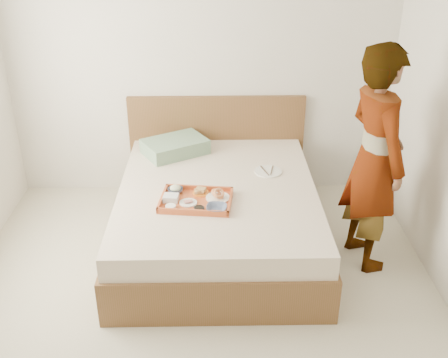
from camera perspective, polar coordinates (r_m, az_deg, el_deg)
name	(u,v)px	position (r m, az deg, el deg)	size (l,w,h in m)	color
ground	(199,326)	(3.75, -2.70, -15.33)	(3.50, 4.00, 0.01)	beige
wall_back	(201,58)	(4.92, -2.47, 12.69)	(3.50, 0.01, 2.60)	silver
bed	(218,215)	(4.39, -0.68, -3.87)	(1.65, 2.00, 0.53)	brown
headboard	(217,144)	(5.16, -0.78, 3.72)	(1.65, 0.06, 0.95)	brown
pillow	(175,146)	(4.83, -5.20, 3.45)	(0.53, 0.36, 0.13)	gray
tray	(196,200)	(4.03, -2.98, -2.24)	(0.53, 0.38, 0.05)	#BA522B
prawn_plate	(218,198)	(4.06, -0.64, -2.00)	(0.18, 0.18, 0.01)	white
navy_bowl_big	(217,208)	(3.90, -0.79, -3.11)	(0.15, 0.15, 0.04)	#192341
sauce_dish	(199,209)	(3.90, -2.65, -3.21)	(0.08, 0.08, 0.03)	black
meat_plate	(188,203)	(4.01, -3.80, -2.53)	(0.13, 0.13, 0.01)	white
bread_plate	(201,193)	(4.13, -2.47, -1.49)	(0.13, 0.13, 0.01)	orange
salad_bowl	(175,190)	(4.16, -5.17, -1.20)	(0.12, 0.12, 0.04)	#192341
plastic_tub	(171,198)	(4.04, -5.64, -2.02)	(0.11, 0.09, 0.05)	silver
cheese_round	(171,207)	(3.95, -5.67, -2.98)	(0.08, 0.08, 0.03)	white
dinner_plate	(268,172)	(4.50, 4.70, 0.79)	(0.23, 0.23, 0.01)	white
person	(375,159)	(4.09, 15.66, 2.01)	(0.63, 0.41, 1.72)	silver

